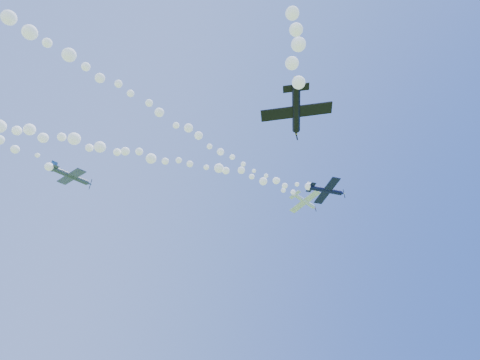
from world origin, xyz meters
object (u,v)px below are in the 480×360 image
plane_navy (327,190)px  plane_black (296,111)px  plane_white (305,201)px  plane_grey (71,176)px

plane_navy → plane_black: bearing=-126.1°
plane_white → plane_navy: 10.42m
plane_white → plane_grey: plane_white is taller
plane_navy → plane_grey: bearing=174.8°
plane_white → plane_navy: bearing=-118.0°
plane_black → plane_grey: bearing=69.4°
plane_grey → plane_black: 36.74m
plane_white → plane_grey: bearing=161.9°
plane_navy → plane_grey: (-39.83, 13.77, -3.89)m
plane_navy → plane_white: bearing=87.5°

